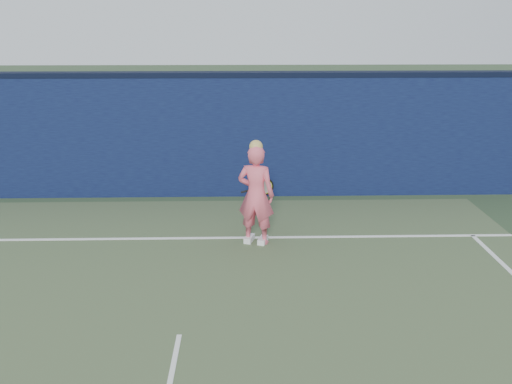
{
  "coord_description": "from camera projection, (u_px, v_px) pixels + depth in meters",
  "views": [
    {
      "loc": [
        0.78,
        -4.69,
        3.66
      ],
      "look_at": [
        0.99,
        3.82,
        0.9
      ],
      "focal_mm": 38.0,
      "sensor_mm": 36.0,
      "label": 1
    }
  ],
  "objects": [
    {
      "name": "racket",
      "position": [
        263.0,
        187.0,
        9.4
      ],
      "size": [
        0.58,
        0.13,
        0.31
      ],
      "rotation": [
        0.0,
        0.0,
        -0.13
      ],
      "color": "black",
      "rests_on": "ground"
    },
    {
      "name": "player",
      "position": [
        256.0,
        195.0,
        8.96
      ],
      "size": [
        0.71,
        0.57,
        1.78
      ],
      "rotation": [
        0.0,
        0.0,
        2.84
      ],
      "color": "#F45F75",
      "rests_on": "ground"
    },
    {
      "name": "backstop_wall",
      "position": [
        206.0,
        137.0,
        11.37
      ],
      "size": [
        24.0,
        0.4,
        2.5
      ],
      "primitive_type": "cube",
      "color": "#0C1136",
      "rests_on": "ground"
    },
    {
      "name": "wall_cap",
      "position": [
        204.0,
        74.0,
        10.97
      ],
      "size": [
        24.0,
        0.42,
        0.1
      ],
      "primitive_type": "cube",
      "color": "black",
      "rests_on": "backstop_wall"
    }
  ]
}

